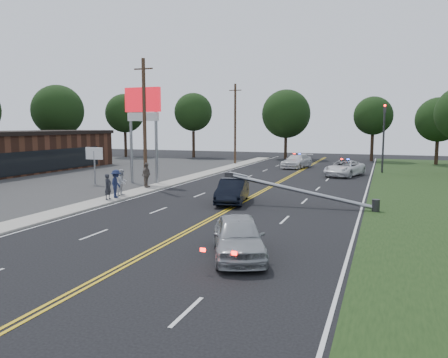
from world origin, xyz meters
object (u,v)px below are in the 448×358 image
at_px(small_sign, 94,157).
at_px(waiting_sedan, 238,236).
at_px(fallen_streetlight, 307,192).
at_px(emergency_a, 345,168).
at_px(utility_pole_far, 235,124).
at_px(bystander_b, 122,182).
at_px(crashed_sedan, 232,191).
at_px(emergency_b, 297,161).
at_px(bystander_a, 108,187).
at_px(traffic_signal, 384,132).
at_px(utility_pole_mid, 145,123).
at_px(bystander_c, 116,184).
at_px(pylon_sign, 143,112).
at_px(bystander_d, 146,175).

distance_m(small_sign, waiting_sedan, 22.99).
relative_size(fallen_streetlight, emergency_a, 1.71).
height_order(fallen_streetlight, emergency_a, fallen_streetlight).
bearing_deg(utility_pole_far, bystander_b, -88.12).
distance_m(crashed_sedan, bystander_b, 7.83).
xyz_separation_m(emergency_b, bystander_a, (-7.25, -26.40, 0.17)).
bearing_deg(bystander_a, fallen_streetlight, -78.97).
bearing_deg(waiting_sedan, small_sign, 117.17).
bearing_deg(small_sign, traffic_signal, 38.90).
bearing_deg(bystander_a, emergency_b, -15.23).
bearing_deg(utility_pole_mid, utility_pole_far, 90.00).
bearing_deg(bystander_a, traffic_signal, -34.02).
distance_m(utility_pole_mid, crashed_sedan, 10.55).
height_order(traffic_signal, bystander_c, traffic_signal).
xyz_separation_m(pylon_sign, bystander_d, (1.76, -2.69, -4.91)).
relative_size(emergency_b, bystander_a, 3.26).
bearing_deg(waiting_sedan, utility_pole_mid, 107.99).
distance_m(traffic_signal, crashed_sedan, 24.08).
bearing_deg(emergency_a, bystander_d, -117.04).
xyz_separation_m(traffic_signal, utility_pole_far, (-17.50, 4.00, 0.88)).
relative_size(small_sign, fallen_streetlight, 0.33).
height_order(traffic_signal, bystander_a, traffic_signal).
bearing_deg(emergency_b, small_sign, -111.35).
bearing_deg(bystander_d, waiting_sedan, -139.67).
bearing_deg(bystander_d, bystander_a, -175.30).
bearing_deg(pylon_sign, small_sign, -150.26).
distance_m(fallen_streetlight, bystander_a, 12.65).
bearing_deg(bystander_b, waiting_sedan, -131.42).
bearing_deg(utility_pole_far, bystander_d, -88.83).
relative_size(small_sign, waiting_sedan, 0.68).
height_order(utility_pole_far, bystander_b, utility_pole_far).
bearing_deg(bystander_a, waiting_sedan, -125.93).
distance_m(emergency_b, bystander_b, 25.71).
bearing_deg(emergency_b, bystander_d, -98.83).
bearing_deg(traffic_signal, utility_pole_far, 167.11).
height_order(utility_pole_mid, crashed_sedan, utility_pole_mid).
relative_size(waiting_sedan, emergency_a, 0.84).
relative_size(traffic_signal, emergency_b, 1.30).
distance_m(waiting_sedan, bystander_c, 14.91).
xyz_separation_m(pylon_sign, bystander_a, (2.26, -8.39, -5.04)).
bearing_deg(bystander_a, pylon_sign, 15.20).
bearing_deg(bystander_a, bystander_d, 5.09).
bearing_deg(utility_pole_far, bystander_a, -88.06).
relative_size(emergency_b, bystander_b, 3.00).
bearing_deg(bystander_a, bystander_c, -3.85).
xyz_separation_m(utility_pole_far, emergency_a, (14.08, -8.48, -4.33)).
bearing_deg(emergency_a, bystander_c, -107.65).
bearing_deg(traffic_signal, bystander_a, -124.14).
relative_size(utility_pole_far, bystander_b, 5.54).
xyz_separation_m(pylon_sign, small_sign, (-3.50, -2.00, -3.66)).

